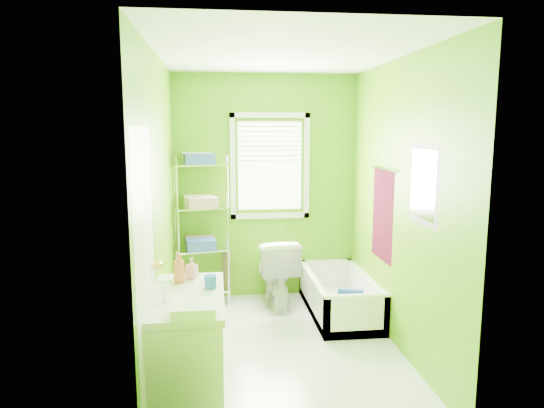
{
  "coord_description": "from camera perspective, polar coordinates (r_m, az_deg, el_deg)",
  "views": [
    {
      "loc": [
        -0.57,
        -4.14,
        1.98
      ],
      "look_at": [
        -0.06,
        0.25,
        1.29
      ],
      "focal_mm": 32.0,
      "sensor_mm": 36.0,
      "label": 1
    }
  ],
  "objects": [
    {
      "name": "wire_shelf_unit",
      "position": [
        5.49,
        -8.29,
        -0.99
      ],
      "size": [
        0.63,
        0.51,
        1.71
      ],
      "color": "silver",
      "rests_on": "ground"
    },
    {
      "name": "room_envelope",
      "position": [
        4.2,
        1.23,
        2.92
      ],
      "size": [
        2.14,
        2.94,
        2.62
      ],
      "color": "#4F8E06",
      "rests_on": "ground"
    },
    {
      "name": "bathtub",
      "position": [
        5.36,
        8.02,
        -11.3
      ],
      "size": [
        0.64,
        1.37,
        0.44
      ],
      "color": "white",
      "rests_on": "ground"
    },
    {
      "name": "door",
      "position": [
        3.32,
        -14.57,
        -8.6
      ],
      "size": [
        0.09,
        0.8,
        2.0
      ],
      "color": "white",
      "rests_on": "ground"
    },
    {
      "name": "ground",
      "position": [
        4.62,
        1.16,
        -16.51
      ],
      "size": [
        2.9,
        2.9,
        0.0
      ],
      "primitive_type": "plane",
      "color": "silver",
      "rests_on": "ground"
    },
    {
      "name": "right_wall_decor",
      "position": [
        4.47,
        14.52,
        0.07
      ],
      "size": [
        0.04,
        1.48,
        1.17
      ],
      "color": "#44071A",
      "rests_on": "ground"
    },
    {
      "name": "toilet",
      "position": [
        5.49,
        0.48,
        -7.94
      ],
      "size": [
        0.48,
        0.79,
        0.79
      ],
      "primitive_type": "imported",
      "rotation": [
        0.0,
        0.0,
        3.19
      ],
      "color": "white",
      "rests_on": "ground"
    },
    {
      "name": "vanity",
      "position": [
        3.77,
        -9.81,
        -15.7
      ],
      "size": [
        0.54,
        1.05,
        1.03
      ],
      "color": "white",
      "rests_on": "ground"
    },
    {
      "name": "window",
      "position": [
        5.61,
        -0.24,
        5.12
      ],
      "size": [
        0.92,
        0.05,
        1.22
      ],
      "color": "white",
      "rests_on": "ground"
    }
  ]
}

